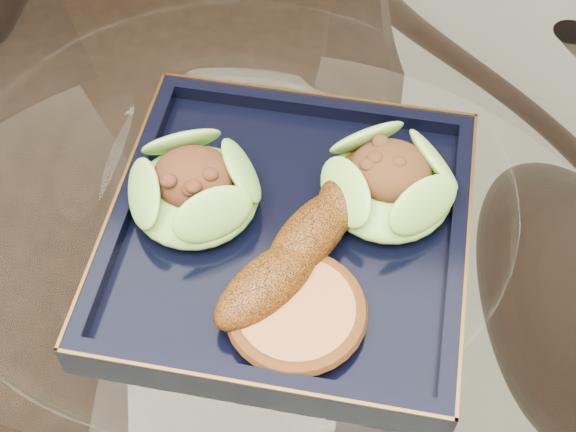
# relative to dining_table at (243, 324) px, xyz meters

# --- Properties ---
(dining_table) EXTENTS (1.13, 1.13, 0.77)m
(dining_table) POSITION_rel_dining_table_xyz_m (0.00, 0.00, 0.00)
(dining_table) COLOR white
(dining_table) RESTS_ON ground
(dining_chair) EXTENTS (0.45, 0.45, 1.02)m
(dining_chair) POSITION_rel_dining_table_xyz_m (-0.17, 0.33, -0.03)
(dining_chair) COLOR #321A10
(dining_chair) RESTS_ON ground
(navy_plate) EXTENTS (0.28, 0.28, 0.02)m
(navy_plate) POSITION_rel_dining_table_xyz_m (0.05, -0.01, 0.17)
(navy_plate) COLOR black
(navy_plate) RESTS_ON dining_table
(lettuce_wrap_left) EXTENTS (0.11, 0.11, 0.04)m
(lettuce_wrap_left) POSITION_rel_dining_table_xyz_m (-0.03, 0.00, 0.20)
(lettuce_wrap_left) COLOR #58942B
(lettuce_wrap_left) RESTS_ON navy_plate
(lettuce_wrap_right) EXTENTS (0.12, 0.12, 0.04)m
(lettuce_wrap_right) POSITION_rel_dining_table_xyz_m (0.12, 0.03, 0.20)
(lettuce_wrap_right) COLOR #69A12E
(lettuce_wrap_right) RESTS_ON navy_plate
(roasted_plantain) EXTENTS (0.12, 0.19, 0.04)m
(roasted_plantain) POSITION_rel_dining_table_xyz_m (0.06, -0.03, 0.20)
(roasted_plantain) COLOR #67350A
(roasted_plantain) RESTS_ON navy_plate
(crumb_patty) EXTENTS (0.11, 0.11, 0.02)m
(crumb_patty) POSITION_rel_dining_table_xyz_m (0.06, -0.09, 0.19)
(crumb_patty) COLOR #AE6C3A
(crumb_patty) RESTS_ON navy_plate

